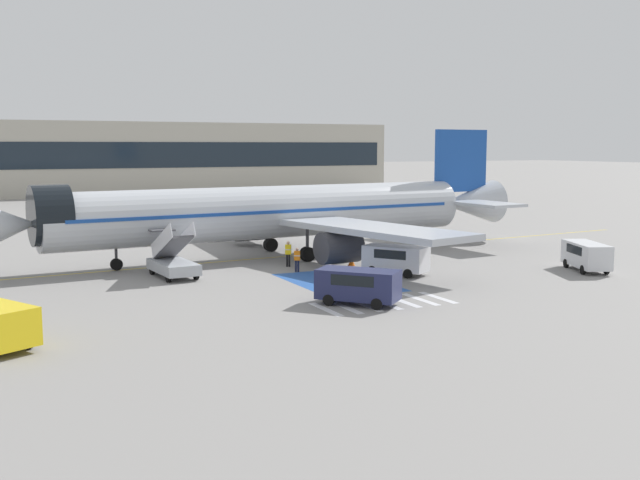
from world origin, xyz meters
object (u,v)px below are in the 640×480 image
Objects in this scene: fuel_tanker at (266,210)px; terminal_building at (172,158)px; service_van_0 at (396,257)px; ground_crew_1 at (352,248)px; traffic_cone_0 at (352,262)px; boarding_stairs_forward at (173,263)px; ground_crew_2 at (297,258)px; service_van_3 at (358,283)px; airliner at (276,212)px; service_van_1 at (586,254)px; ground_crew_0 at (288,252)px.

terminal_building is at bearing -10.10° from fuel_tanker.
terminal_building reaches higher than service_van_0.
traffic_cone_0 is at bearing 76.12° from ground_crew_1.
service_van_0 is at bearing -26.60° from boarding_stairs_forward.
boarding_stairs_forward is at bearing 175.94° from traffic_cone_0.
traffic_cone_0 is (4.70, 0.81, -0.67)m from ground_crew_2.
fuel_tanker is at bearing -147.09° from service_van_3.
fuel_tanker is 2.03× the size of service_van_3.
airliner is 9.07× the size of service_van_1.
terminal_building reaches higher than traffic_cone_0.
service_van_1 is at bearing 146.16° from service_van_3.
service_van_3 is 0.06× the size of terminal_building.
ground_crew_1 is at bearing 50.68° from ground_crew_2.
ground_crew_1 is at bearing -1.85° from boarding_stairs_forward.
service_van_1 reaches higher than service_van_3.
airliner is 9.70× the size of service_van_3.
service_van_1 reaches higher than ground_crew_0.
ground_crew_0 is 4.68m from traffic_cone_0.
boarding_stairs_forward is 28.42m from service_van_1.
fuel_tanker is at bearing -24.08° from airliner.
service_van_3 is 13.50m from traffic_cone_0.
terminal_building is at bearing 83.58° from traffic_cone_0.
fuel_tanker is 5.57× the size of ground_crew_2.
fuel_tanker is 5.32× the size of ground_crew_1.
ground_crew_1 reaches higher than traffic_cone_0.
airliner reaches higher than ground_crew_1.
airliner is at bearing -69.77° from ground_crew_0.
service_van_0 is 8.16m from ground_crew_0.
traffic_cone_0 is at bearing 165.41° from fuel_tanker.
terminal_building is at bearing 113.33° from service_van_1.
ground_crew_0 is (-5.23, 6.26, -0.11)m from service_van_0.
ground_crew_2 is (-5.53, -2.36, -0.05)m from ground_crew_1.
service_van_0 is at bearing -175.53° from service_van_3.
traffic_cone_0 is at bearing -156.29° from airliner.
terminal_building is at bearing -67.17° from ground_crew_0.
service_van_1 is at bearing -33.71° from traffic_cone_0.
airliner is 6.78m from ground_crew_1.
ground_crew_0 is 3.14× the size of traffic_cone_0.
ground_crew_0 reaches higher than ground_crew_1.
boarding_stairs_forward is (-9.58, -5.34, -2.55)m from airliner.
service_van_3 is at bearing -99.00° from terminal_building.
ground_crew_0 is at bearing 160.26° from traffic_cone_0.
terminal_building is at bearing -13.64° from airliner.
boarding_stairs_forward is 3.18× the size of ground_crew_2.
boarding_stairs_forward is at bearing 16.92° from ground_crew_1.
service_van_1 is (8.77, -38.50, -0.44)m from fuel_tanker.
service_van_3 reaches higher than ground_crew_1.
service_van_0 is 2.49× the size of ground_crew_0.
traffic_cone_0 is (12.94, -0.92, -0.67)m from boarding_stairs_forward.
boarding_stairs_forward is 1.16× the size of service_van_3.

